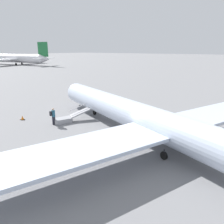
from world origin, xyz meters
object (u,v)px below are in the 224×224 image
(airplane_main, at_px, (157,124))
(airplane_far_left, at_px, (14,58))
(passenger, at_px, (53,115))
(boarding_stairs, at_px, (66,119))

(airplane_main, bearing_deg, airplane_far_left, -4.21)
(passenger, bearing_deg, airplane_far_left, 82.29)
(passenger, bearing_deg, boarding_stairs, 1.66)
(airplane_main, xyz_separation_m, airplane_far_left, (95.49, -42.27, 1.18))
(airplane_far_left, xyz_separation_m, passenger, (-84.85, 43.92, -2.05))
(airplane_main, xyz_separation_m, passenger, (10.64, 1.66, -0.88))
(airplane_far_left, height_order, boarding_stairs, airplane_far_left)
(airplane_main, distance_m, passenger, 10.80)
(airplane_far_left, bearing_deg, passenger, 141.10)
(boarding_stairs, height_order, passenger, passenger)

